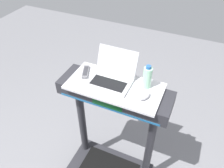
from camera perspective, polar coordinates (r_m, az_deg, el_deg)
name	(u,v)px	position (r m, az deg, el deg)	size (l,w,h in m)	color
desk_board	(115,86)	(1.71, 0.68, -0.54)	(0.72, 0.36, 0.02)	silver
laptop	(112,76)	(1.72, -0.06, 2.10)	(0.32, 0.30, 0.22)	#B7B7BC
computer_mouse	(144,96)	(1.61, 8.21, -2.98)	(0.06, 0.10, 0.03)	#B2B2B7
water_bottle	(147,77)	(1.66, 8.92, 1.67)	(0.07, 0.07, 0.19)	#9EDBB2
tv_remote	(86,72)	(1.83, -6.69, 3.09)	(0.10, 0.17, 0.02)	slate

